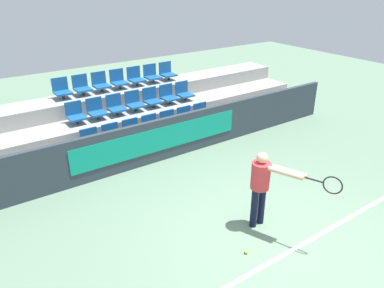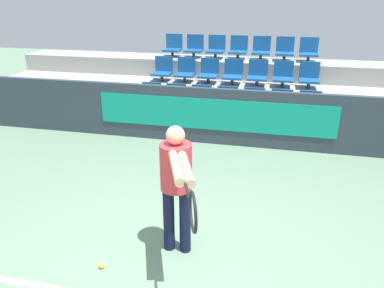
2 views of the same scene
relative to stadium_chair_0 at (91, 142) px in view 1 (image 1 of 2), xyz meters
The scene contains 29 objects.
ground_plane 5.02m from the stadium_chair_0, 70.24° to the right, with size 30.00×30.00×0.00m, color slate.
court_baseline 5.30m from the stadium_chair_0, 71.34° to the right, with size 6.16×0.08×0.01m.
barrier_wall 1.82m from the stadium_chair_0, 22.24° to the right, with size 11.68×0.14×1.12m.
bleacher_tier_front 1.75m from the stadium_chair_0, ahead, with size 11.28×0.96×0.42m.
bleacher_tier_middle 1.90m from the stadium_chair_0, 26.45° to the left, with size 11.28×0.96×0.84m.
bleacher_tier_back 2.46m from the stadium_chair_0, 46.89° to the left, with size 11.28×0.96×1.26m.
stadium_chair_0 is the anchor object (origin of this frame).
stadium_chair_1 0.56m from the stadium_chair_0, ahead, with size 0.43×0.44×0.55m.
stadium_chair_2 1.12m from the stadium_chair_0, ahead, with size 0.43×0.44×0.55m.
stadium_chair_3 1.68m from the stadium_chair_0, ahead, with size 0.43×0.44×0.55m.
stadium_chair_4 2.24m from the stadium_chair_0, ahead, with size 0.43×0.44×0.55m.
stadium_chair_5 2.80m from the stadium_chair_0, ahead, with size 0.43×0.44×0.55m.
stadium_chair_6 3.37m from the stadium_chair_0, ahead, with size 0.43×0.44×0.55m.
stadium_chair_7 1.05m from the stadium_chair_0, 90.00° to the left, with size 0.43×0.44×0.55m.
stadium_chair_8 1.19m from the stadium_chair_0, 59.72° to the left, with size 0.43×0.44×0.55m.
stadium_chair_9 1.54m from the stadium_chair_0, 40.58° to the left, with size 0.43×0.44×0.55m.
stadium_chair_10 1.98m from the stadium_chair_0, 29.72° to the left, with size 0.43×0.44×0.55m.
stadium_chair_11 2.48m from the stadium_chair_0, 23.18° to the left, with size 0.43×0.44×0.55m.
stadium_chair_12 2.99m from the stadium_chair_0, 18.91° to the left, with size 0.43×0.44×0.55m.
stadium_chair_13 3.53m from the stadium_chair_0, 15.93° to the left, with size 0.43×0.44×0.55m.
stadium_chair_14 2.10m from the stadium_chair_0, 90.00° to the left, with size 0.43×0.44×0.55m.
stadium_chair_15 2.17m from the stadium_chair_0, 73.73° to the left, with size 0.43×0.44×0.55m.
stadium_chair_16 2.38m from the stadium_chair_0, 59.72° to the left, with size 0.43×0.44×0.55m.
stadium_chair_17 2.69m from the stadium_chair_0, 48.79° to the left, with size 0.43×0.44×0.55m.
stadium_chair_18 3.07m from the stadium_chair_0, 40.58° to the left, with size 0.43×0.44×0.55m.
stadium_chair_19 3.50m from the stadium_chair_0, 34.42° to the left, with size 0.43×0.44×0.55m.
stadium_chair_20 3.97m from the stadium_chair_0, 29.72° to the left, with size 0.43×0.44×0.55m.
tennis_player 4.50m from the stadium_chair_0, 67.52° to the right, with size 0.69×1.50×1.54m.
tennis_ball 4.73m from the stadium_chair_0, 78.14° to the right, with size 0.07×0.07×0.07m.
Camera 1 is at (-4.39, -3.54, 4.47)m, focal length 35.00 mm.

